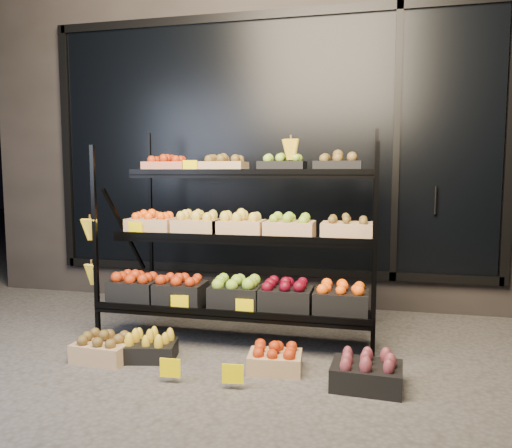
% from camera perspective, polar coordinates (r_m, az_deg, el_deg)
% --- Properties ---
extents(ground, '(24.00, 24.00, 0.00)m').
position_cam_1_polar(ground, '(3.56, -4.24, -15.48)').
color(ground, '#514F4C').
rests_on(ground, ground).
extents(building, '(6.00, 2.08, 3.50)m').
position_cam_1_polar(building, '(5.85, 3.32, 10.32)').
color(building, '#2D2826').
rests_on(building, ground).
extents(display_rack, '(2.18, 1.02, 1.68)m').
position_cam_1_polar(display_rack, '(3.93, -1.86, -1.56)').
color(display_rack, black).
rests_on(display_rack, ground).
extents(tag_floor_a, '(0.13, 0.01, 0.12)m').
position_cam_1_polar(tag_floor_a, '(3.25, -9.77, -16.55)').
color(tag_floor_a, '#F2D500').
rests_on(tag_floor_a, ground).
extents(tag_floor_b, '(0.13, 0.01, 0.12)m').
position_cam_1_polar(tag_floor_b, '(3.13, -2.65, -17.41)').
color(tag_floor_b, '#F2D500').
rests_on(tag_floor_b, ground).
extents(floor_crate_left, '(0.39, 0.30, 0.19)m').
position_cam_1_polar(floor_crate_left, '(3.72, -17.05, -13.32)').
color(floor_crate_left, tan).
rests_on(floor_crate_left, ground).
extents(floor_crate_midleft, '(0.39, 0.32, 0.18)m').
position_cam_1_polar(floor_crate_midleft, '(3.66, -11.98, -13.59)').
color(floor_crate_midleft, black).
rests_on(floor_crate_midleft, ground).
extents(floor_crate_midright, '(0.37, 0.29, 0.18)m').
position_cam_1_polar(floor_crate_midright, '(3.39, 2.18, -15.07)').
color(floor_crate_midright, tan).
rests_on(floor_crate_midright, ground).
extents(floor_crate_right, '(0.44, 0.33, 0.21)m').
position_cam_1_polar(floor_crate_right, '(3.21, 12.53, -16.17)').
color(floor_crate_right, black).
rests_on(floor_crate_right, ground).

